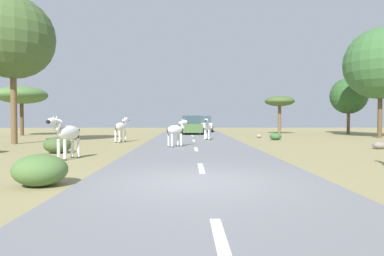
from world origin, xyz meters
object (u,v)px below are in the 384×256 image
(car_0, at_px, (191,125))
(tree_5, at_px, (13,38))
(zebra_4, at_px, (121,127))
(tree_2, at_px, (280,102))
(bush_4, at_px, (276,136))
(car_1, at_px, (203,124))
(rock_1, at_px, (259,136))
(tree_6, at_px, (21,95))
(tree_4, at_px, (381,64))
(zebra_0, at_px, (207,127))
(tree_7, at_px, (349,96))
(bush_0, at_px, (40,170))
(zebra_2, at_px, (67,133))
(rock_2, at_px, (379,145))
(bush_1, at_px, (57,145))
(zebra_3, at_px, (176,130))

(car_0, bearing_deg, tree_5, -137.69)
(zebra_4, xyz_separation_m, tree_2, (13.23, 10.75, 2.16))
(bush_4, bearing_deg, tree_2, 72.64)
(car_1, distance_m, rock_1, 11.48)
(tree_6, bearing_deg, tree_4, -7.23)
(zebra_0, xyz_separation_m, tree_2, (7.59, 9.25, 2.19))
(tree_5, xyz_separation_m, tree_7, (26.29, 12.34, -2.59))
(bush_0, height_order, rock_1, bush_0)
(zebra_4, bearing_deg, zebra_2, -73.69)
(car_0, distance_m, rock_2, 17.62)
(tree_4, distance_m, bush_1, 24.33)
(rock_2, bearing_deg, zebra_0, 142.76)
(tree_5, bearing_deg, zebra_2, -51.66)
(tree_4, relative_size, tree_7, 1.56)
(tree_2, distance_m, bush_4, 9.59)
(tree_6, distance_m, bush_1, 17.68)
(zebra_3, relative_size, car_0, 0.33)
(zebra_0, height_order, zebra_4, zebra_4)
(tree_5, bearing_deg, tree_2, 31.89)
(tree_7, relative_size, bush_4, 6.58)
(zebra_2, height_order, tree_7, tree_7)
(zebra_0, height_order, rock_2, zebra_0)
(car_1, bearing_deg, bush_1, 72.74)
(zebra_3, distance_m, tree_6, 18.92)
(zebra_4, distance_m, tree_6, 13.72)
(car_0, height_order, tree_6, tree_6)
(zebra_4, distance_m, tree_7, 23.13)
(tree_6, height_order, rock_2, tree_6)
(tree_2, height_order, rock_2, tree_2)
(rock_1, bearing_deg, zebra_0, -144.96)
(zebra_3, height_order, tree_4, tree_4)
(car_0, xyz_separation_m, tree_7, (15.54, 0.88, 2.89))
(rock_1, bearing_deg, rock_2, -66.32)
(zebra_2, xyz_separation_m, bush_1, (-1.24, 2.24, -0.62))
(car_1, relative_size, tree_7, 0.80)
(zebra_0, bearing_deg, bush_1, 60.31)
(tree_2, relative_size, tree_7, 0.67)
(zebra_2, bearing_deg, car_1, -84.02)
(zebra_0, height_order, zebra_3, zebra_0)
(zebra_4, distance_m, car_0, 11.15)
(bush_1, bearing_deg, zebra_0, 48.08)
(car_1, xyz_separation_m, tree_7, (14.12, -4.23, 2.89))
(zebra_4, bearing_deg, tree_6, 159.75)
(tree_2, bearing_deg, tree_6, -174.29)
(zebra_0, height_order, tree_4, tree_4)
(car_1, xyz_separation_m, tree_6, (-16.56, -6.89, 2.74))
(car_1, distance_m, tree_6, 18.15)
(zebra_2, distance_m, zebra_4, 8.72)
(tree_4, xyz_separation_m, tree_7, (0.69, 6.46, -2.10))
(car_0, bearing_deg, bush_0, -103.44)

